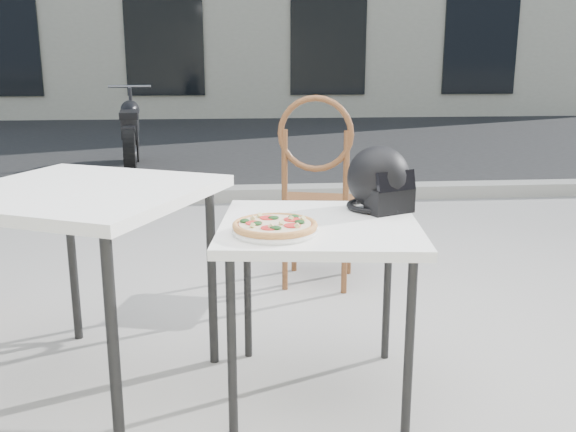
{
  "coord_description": "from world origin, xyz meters",
  "views": [
    {
      "loc": [
        -0.37,
        -2.83,
        1.3
      ],
      "look_at": [
        -0.18,
        -0.63,
        0.75
      ],
      "focal_mm": 40.0,
      "sensor_mm": 36.0,
      "label": 1
    }
  ],
  "objects": [
    {
      "name": "pizza",
      "position": [
        -0.23,
        -0.68,
        0.73
      ],
      "size": [
        0.39,
        0.39,
        0.04
      ],
      "rotation": [
        0.0,
        0.0,
        0.37
      ],
      "color": "#D38F4D",
      "rests_on": "plate"
    },
    {
      "name": "street_asphalt",
      "position": [
        0.0,
        7.0,
        0.0
      ],
      "size": [
        30.0,
        8.0,
        0.0
      ],
      "primitive_type": "cube",
      "color": "black",
      "rests_on": "ground"
    },
    {
      "name": "curb",
      "position": [
        0.0,
        3.0,
        0.06
      ],
      "size": [
        30.0,
        0.25,
        0.12
      ],
      "primitive_type": "cube",
      "color": "gray",
      "rests_on": "ground"
    },
    {
      "name": "plate",
      "position": [
        -0.23,
        -0.68,
        0.71
      ],
      "size": [
        0.33,
        0.33,
        0.02
      ],
      "rotation": [
        0.0,
        0.0,
        -0.1
      ],
      "color": "white",
      "rests_on": "cafe_table_main"
    },
    {
      "name": "motorcycle",
      "position": [
        -1.52,
        4.67,
        0.42
      ],
      "size": [
        0.5,
        1.93,
        0.96
      ],
      "rotation": [
        0.0,
        0.0,
        0.12
      ],
      "color": "black",
      "rests_on": "street_asphalt"
    },
    {
      "name": "cafe_table_main",
      "position": [
        -0.05,
        -0.54,
        0.63
      ],
      "size": [
        0.81,
        0.81,
        0.7
      ],
      "rotation": [
        0.0,
        0.0,
        -0.12
      ],
      "color": "white",
      "rests_on": "ground"
    },
    {
      "name": "cafe_chair_main",
      "position": [
        0.1,
        0.67,
        0.61
      ],
      "size": [
        0.51,
        0.51,
        1.1
      ],
      "rotation": [
        0.0,
        0.0,
        2.89
      ],
      "color": "brown",
      "rests_on": "ground"
    },
    {
      "name": "ground",
      "position": [
        0.0,
        0.0,
        0.0
      ],
      "size": [
        80.0,
        80.0,
        0.0
      ],
      "primitive_type": "plane",
      "color": "#9D9994",
      "rests_on": "ground"
    },
    {
      "name": "cafe_table_side",
      "position": [
        -0.94,
        -0.42,
        0.75
      ],
      "size": [
        1.15,
        1.15,
        0.82
      ],
      "rotation": [
        0.0,
        0.0,
        -0.43
      ],
      "color": "white",
      "rests_on": "ground"
    },
    {
      "name": "helmet",
      "position": [
        0.21,
        -0.35,
        0.81
      ],
      "size": [
        0.33,
        0.34,
        0.26
      ],
      "rotation": [
        0.0,
        0.0,
        0.42
      ],
      "color": "black",
      "rests_on": "cafe_table_main"
    }
  ]
}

